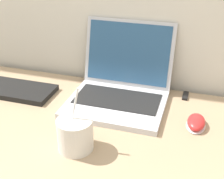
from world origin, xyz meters
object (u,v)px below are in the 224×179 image
external_keyboard (2,88)px  laptop (120,85)px  usb_stick (185,96)px  drink_cup (75,134)px  computer_mouse (196,123)px

external_keyboard → laptop: bearing=8.5°
external_keyboard → usb_stick: (0.69, 0.16, -0.01)m
external_keyboard → usb_stick: external_keyboard is taller
laptop → usb_stick: bearing=20.8°
laptop → drink_cup: laptop is taller
drink_cup → external_keyboard: (-0.42, 0.24, -0.04)m
drink_cup → computer_mouse: drink_cup is taller
external_keyboard → computer_mouse: bearing=-2.4°
drink_cup → usb_stick: 0.49m
laptop → usb_stick: size_ratio=5.66×
drink_cup → computer_mouse: size_ratio=1.89×
computer_mouse → external_keyboard: 0.74m
computer_mouse → external_keyboard: (-0.74, 0.03, -0.00)m
drink_cup → usb_stick: bearing=55.5°
laptop → computer_mouse: bearing=-19.6°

